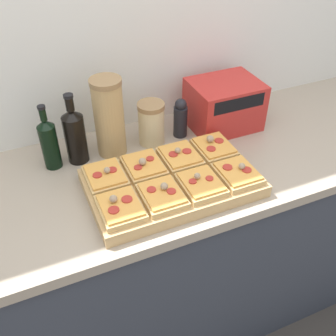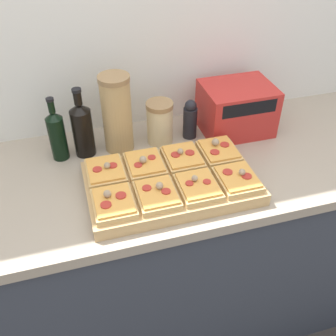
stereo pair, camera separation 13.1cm
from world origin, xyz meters
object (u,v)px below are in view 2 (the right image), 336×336
at_px(wine_bottle, 82,128).
at_px(grain_jar_short, 160,122).
at_px(grain_jar_tall, 117,114).
at_px(toaster_oven, 236,108).
at_px(pepper_mill, 190,119).
at_px(olive_oil_bottle, 57,134).
at_px(cutting_board, 170,183).

xyz_separation_m(wine_bottle, grain_jar_short, (0.29, 0.00, -0.02)).
distance_m(grain_jar_tall, toaster_oven, 0.48).
bearing_deg(pepper_mill, toaster_oven, -0.25).
height_order(grain_jar_short, pepper_mill, grain_jar_short).
bearing_deg(olive_oil_bottle, cutting_board, -39.61).
bearing_deg(grain_jar_tall, cutting_board, -66.90).
xyz_separation_m(cutting_board, toaster_oven, (0.35, 0.28, 0.07)).
relative_size(olive_oil_bottle, grain_jar_short, 1.45).
xyz_separation_m(grain_jar_tall, toaster_oven, (0.47, -0.00, -0.05)).
distance_m(wine_bottle, toaster_oven, 0.60).
xyz_separation_m(cutting_board, grain_jar_short, (0.04, 0.28, 0.06)).
relative_size(wine_bottle, grain_jar_tall, 0.90).
xyz_separation_m(olive_oil_bottle, pepper_mill, (0.50, 0.00, -0.02)).
height_order(cutting_board, toaster_oven, toaster_oven).
bearing_deg(pepper_mill, grain_jar_short, 180.00).
relative_size(cutting_board, pepper_mill, 3.46).
relative_size(grain_jar_short, pepper_mill, 1.05).
xyz_separation_m(olive_oil_bottle, grain_jar_tall, (0.22, -0.00, 0.05)).
bearing_deg(cutting_board, wine_bottle, 131.49).
xyz_separation_m(wine_bottle, toaster_oven, (0.60, -0.00, -0.01)).
height_order(olive_oil_bottle, grain_jar_tall, grain_jar_tall).
bearing_deg(grain_jar_tall, pepper_mill, 0.00).
relative_size(olive_oil_bottle, toaster_oven, 0.83).
distance_m(olive_oil_bottle, toaster_oven, 0.69).
bearing_deg(wine_bottle, cutting_board, -48.51).
xyz_separation_m(grain_jar_short, toaster_oven, (0.31, -0.00, 0.01)).
xyz_separation_m(grain_jar_short, pepper_mill, (0.12, 0.00, -0.01)).
relative_size(cutting_board, toaster_oven, 1.90).
bearing_deg(grain_jar_short, wine_bottle, 180.00).
xyz_separation_m(olive_oil_bottle, grain_jar_short, (0.38, 0.00, -0.02)).
bearing_deg(pepper_mill, grain_jar_tall, -180.00).
height_order(cutting_board, grain_jar_tall, grain_jar_tall).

